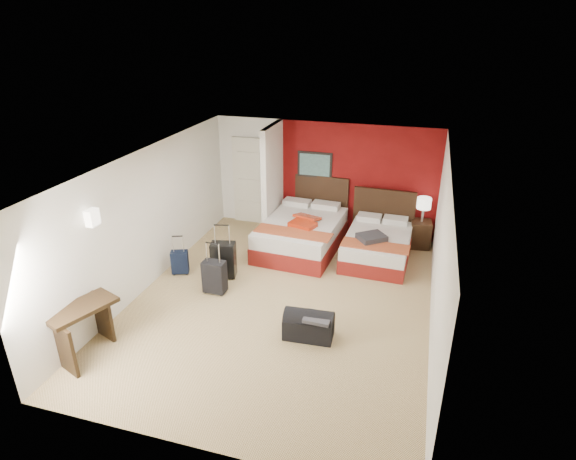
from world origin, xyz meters
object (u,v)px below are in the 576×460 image
at_px(suitcase_charcoal, 215,278).
at_px(bed_left, 301,235).
at_px(nightstand, 420,234).
at_px(duffel_bag, 309,326).
at_px(bed_right, 377,247).
at_px(table_lamp, 423,210).
at_px(desk, 85,330).
at_px(red_suitcase_open, 305,221).
at_px(suitcase_black, 224,261).
at_px(suitcase_navy, 180,263).

bearing_deg(suitcase_charcoal, bed_left, 65.02).
xyz_separation_m(nightstand, duffel_bag, (-1.52, -3.77, -0.10)).
xyz_separation_m(bed_right, table_lamp, (0.81, 0.84, 0.58)).
height_order(bed_left, nightstand, bed_left).
height_order(bed_left, desk, desk).
height_order(table_lamp, desk, table_lamp).
xyz_separation_m(table_lamp, duffel_bag, (-1.52, -3.77, -0.66)).
relative_size(red_suitcase_open, table_lamp, 1.36).
relative_size(table_lamp, suitcase_charcoal, 0.90).
xyz_separation_m(suitcase_charcoal, duffel_bag, (1.93, -0.80, -0.10)).
distance_m(red_suitcase_open, table_lamp, 2.50).
distance_m(nightstand, duffel_bag, 4.06).
height_order(nightstand, suitcase_charcoal, nightstand).
relative_size(suitcase_black, suitcase_charcoal, 1.15).
bearing_deg(red_suitcase_open, bed_right, 20.06).
xyz_separation_m(suitcase_black, suitcase_navy, (-0.86, -0.12, -0.12)).
xyz_separation_m(suitcase_charcoal, suitcase_navy, (-0.93, 0.45, -0.07)).
height_order(nightstand, suitcase_navy, nightstand).
distance_m(suitcase_charcoal, desk, 2.36).
distance_m(bed_left, suitcase_black, 1.92).
relative_size(bed_right, table_lamp, 3.41).
bearing_deg(desk, duffel_bag, 44.21).
bearing_deg(suitcase_navy, duffel_bag, -43.69).
height_order(red_suitcase_open, nightstand, red_suitcase_open).
bearing_deg(suitcase_black, nightstand, 22.46).
height_order(suitcase_navy, duffel_bag, suitcase_navy).
bearing_deg(bed_right, suitcase_black, -147.93).
height_order(bed_right, desk, desk).
relative_size(nightstand, desk, 0.61).
bearing_deg(desk, red_suitcase_open, 82.83).
xyz_separation_m(nightstand, desk, (-4.52, -5.06, 0.11)).
xyz_separation_m(bed_right, duffel_bag, (-0.70, -2.92, -0.08)).
distance_m(duffel_bag, desk, 3.28).
bearing_deg(duffel_bag, red_suitcase_open, 102.48).
relative_size(bed_left, bed_right, 1.20).
distance_m(nightstand, suitcase_charcoal, 4.55).
distance_m(bed_left, red_suitcase_open, 0.39).
xyz_separation_m(red_suitcase_open, suitcase_navy, (-2.06, -1.60, -0.47)).
distance_m(bed_right, red_suitcase_open, 1.56).
distance_m(suitcase_charcoal, suitcase_navy, 1.03).
bearing_deg(suitcase_black, suitcase_charcoal, -95.01).
bearing_deg(red_suitcase_open, suitcase_charcoal, -101.69).
height_order(nightstand, duffel_bag, nightstand).
bearing_deg(nightstand, red_suitcase_open, -164.50).
distance_m(bed_left, table_lamp, 2.61).
bearing_deg(suitcase_charcoal, table_lamp, 41.32).
bearing_deg(duffel_bag, desk, -159.86).
bearing_deg(suitcase_charcoal, suitcase_navy, 154.90).
bearing_deg(table_lamp, suitcase_black, -145.64).
bearing_deg(suitcase_navy, suitcase_black, -12.24).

